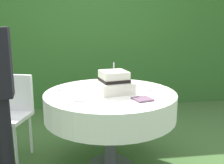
% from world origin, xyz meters
% --- Properties ---
extents(foliage_hedge, '(5.39, 0.68, 2.21)m').
position_xyz_m(foliage_hedge, '(0.00, 2.34, 1.11)').
color(foliage_hedge, '#336628').
rests_on(foliage_hedge, ground_plane).
extents(cake_table, '(1.27, 1.27, 0.78)m').
position_xyz_m(cake_table, '(0.00, 0.00, 0.66)').
color(cake_table, '#4C4C51').
rests_on(cake_table, ground_plane).
extents(wedding_cake, '(0.38, 0.38, 0.29)m').
position_xyz_m(wedding_cake, '(0.04, 0.01, 0.87)').
color(wedding_cake, silver).
rests_on(wedding_cake, cake_table).
extents(serving_plate_near, '(0.12, 0.12, 0.01)m').
position_xyz_m(serving_plate_near, '(-0.46, 0.17, 0.79)').
color(serving_plate_near, white).
rests_on(serving_plate_near, cake_table).
extents(serving_plate_far, '(0.13, 0.13, 0.01)m').
position_xyz_m(serving_plate_far, '(-0.30, -0.21, 0.79)').
color(serving_plate_far, white).
rests_on(serving_plate_far, cake_table).
extents(serving_plate_left, '(0.11, 0.11, 0.01)m').
position_xyz_m(serving_plate_left, '(0.38, 0.05, 0.79)').
color(serving_plate_left, white).
rests_on(serving_plate_left, cake_table).
extents(napkin_stack, '(0.19, 0.19, 0.01)m').
position_xyz_m(napkin_stack, '(0.24, -0.29, 0.79)').
color(napkin_stack, '#6B4C60').
rests_on(napkin_stack, cake_table).
extents(garden_chair, '(0.50, 0.50, 0.89)m').
position_xyz_m(garden_chair, '(-1.01, 0.38, 0.54)').
color(garden_chair, white).
rests_on(garden_chair, ground_plane).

